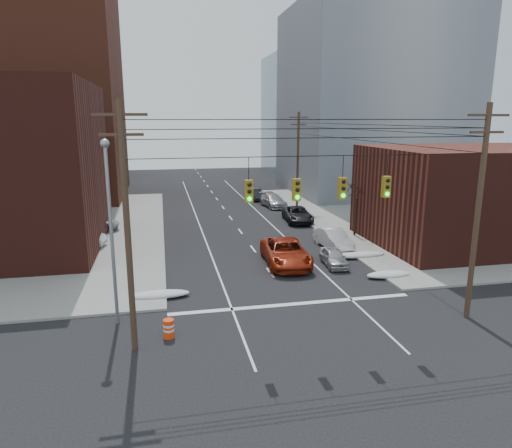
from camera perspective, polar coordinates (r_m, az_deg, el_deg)
name	(u,v)px	position (r m, az deg, el deg)	size (l,w,h in m)	color
ground	(336,363)	(20.75, 9.93, -16.74)	(160.00, 160.00, 0.00)	black
sidewalk_ne	(475,212)	(56.23, 25.68, 1.31)	(40.00, 40.00, 0.15)	gray
building_brick_tall	(19,80)	(67.03, -27.55, 15.68)	(24.00, 20.00, 30.00)	brown
building_brick_far	(54,142)	(92.73, -23.92, 9.30)	(22.00, 18.00, 12.00)	#471B15
building_office	(371,102)	(67.25, 14.23, 14.57)	(22.00, 20.00, 25.00)	gray
building_glass	(321,115)	(92.02, 8.13, 13.37)	(20.00, 18.00, 22.00)	gray
building_storefront	(472,196)	(41.57, 25.38, 3.14)	(16.00, 12.00, 8.00)	#471B15
utility_pole_left	(127,226)	(20.21, -15.82, -0.19)	(2.20, 0.28, 11.00)	#473323
utility_pole_right	(478,210)	(25.40, 26.02, 1.61)	(2.20, 0.28, 11.00)	#473323
utility_pole_far	(298,158)	(53.15, 5.26, 8.16)	(2.20, 0.28, 11.00)	#473323
traffic_signals	(320,188)	(21.08, 7.97, 4.54)	(17.00, 0.42, 2.02)	black
street_light	(110,218)	(23.27, -17.76, 0.77)	(0.44, 0.44, 9.32)	gray
bare_tree	(355,211)	(40.98, 12.31, 1.59)	(2.09, 2.20, 4.93)	black
snow_nw	(159,294)	(27.54, -11.98, -8.61)	(3.50, 1.08, 0.42)	silver
snow_ne	(388,275)	(31.47, 16.21, -6.08)	(3.00, 1.08, 0.42)	silver
snow_east_far	(360,255)	(35.30, 12.83, -3.81)	(4.00, 1.08, 0.42)	silver
red_pickup	(286,252)	(32.81, 3.73, -3.55)	(2.95, 6.39, 1.78)	maroon
parked_car_a	(334,257)	(33.02, 9.69, -4.10)	(1.45, 3.61, 1.23)	#AFAFB4
parked_car_b	(334,239)	(37.29, 9.67, -1.84)	(1.66, 4.77, 1.57)	silver
parked_car_c	(298,214)	(46.46, 5.22, 1.20)	(2.52, 5.46, 1.52)	black
parked_car_d	(273,201)	(54.26, 2.16, 2.95)	(2.11, 5.18, 1.50)	#A7A7AC
parked_car_e	(270,196)	(58.02, 1.73, 3.48)	(1.48, 3.68, 1.25)	maroon
parked_car_f	(255,194)	(59.06, -0.11, 3.74)	(1.50, 4.29, 1.41)	black
lot_car_a	(77,238)	(39.44, -21.48, -1.60)	(1.57, 4.51, 1.48)	silver
lot_car_b	(88,223)	(44.43, -20.27, 0.09)	(2.53, 5.50, 1.53)	#A8A9AD
lot_car_d	(53,228)	(44.14, -24.00, -0.45)	(1.56, 3.87, 1.32)	#9D9DA2
construction_barrel	(169,328)	(22.69, -10.85, -12.70)	(0.59, 0.59, 0.92)	#F53A0C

